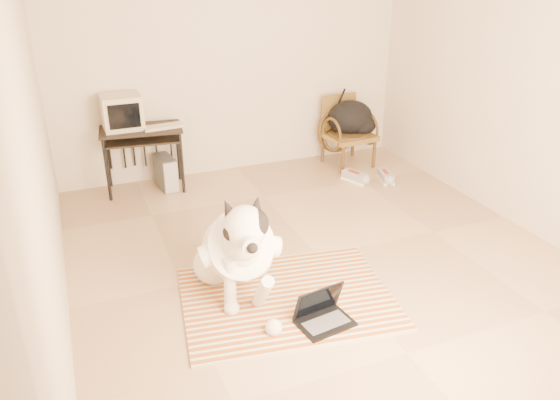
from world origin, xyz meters
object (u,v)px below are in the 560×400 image
crt_monitor (122,112)px  rattan_chair (347,131)px  dog (237,250)px  backpack (352,119)px  computer_desk (142,137)px  pc_tower (166,173)px  laptop (322,314)px

crt_monitor → rattan_chair: crt_monitor is taller
dog → crt_monitor: 2.40m
backpack → crt_monitor: bearing=176.2°
computer_desk → backpack: backpack is taller
pc_tower → dog: bearing=-87.3°
crt_monitor → dog: bearing=-78.3°
dog → laptop: size_ratio=3.23×
rattan_chair → computer_desk: bearing=177.8°
dog → backpack: bearing=45.2°
dog → pc_tower: size_ratio=3.30×
crt_monitor → pc_tower: crt_monitor is taller
computer_desk → backpack: bearing=-2.5°
laptop → crt_monitor: (-0.89, 2.88, 0.78)m
laptop → computer_desk: size_ratio=0.46×
pc_tower → crt_monitor: bearing=166.2°
laptop → rattan_chair: bearing=58.9°
pc_tower → backpack: (2.22, -0.08, 0.38)m
laptop → pc_tower: size_ratio=1.02×
dog → computer_desk: bearing=98.0°
laptop → rattan_chair: size_ratio=0.50×
laptop → crt_monitor: crt_monitor is taller
laptop → computer_desk: 2.95m
laptop → pc_tower: 2.84m
pc_tower → backpack: 2.25m
dog → crt_monitor: (-0.48, 2.30, 0.50)m
crt_monitor → pc_tower: bearing=-13.8°
laptop → dog: bearing=125.7°
pc_tower → rattan_chair: bearing=-1.7°
rattan_chair → backpack: size_ratio=1.43×
dog → laptop: bearing=-54.3°
laptop → computer_desk: (-0.73, 2.81, 0.51)m
backpack → computer_desk: bearing=177.5°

